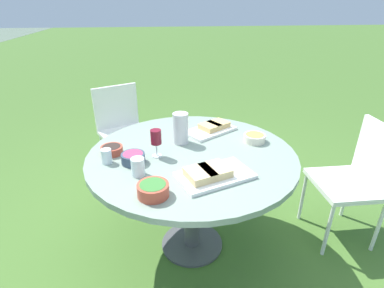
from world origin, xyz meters
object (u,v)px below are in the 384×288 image
object	(u,v)px
water_pitcher	(181,128)
wine_glass	(156,138)
dining_table	(192,166)
chair_near_left	(122,125)
chair_far_back	(358,175)

from	to	relation	value
water_pitcher	wine_glass	xyz separation A→B (m)	(-0.18, 0.16, 0.02)
water_pitcher	dining_table	bearing A→B (deg)	-159.60
chair_near_left	wine_glass	world-z (taller)	wine_glass
chair_near_left	chair_far_back	size ratio (longest dim) A/B	1.00
chair_near_left	wine_glass	distance (m)	1.26
dining_table	wine_glass	size ratio (longest dim) A/B	7.52
chair_near_left	wine_glass	size ratio (longest dim) A/B	5.10
dining_table	chair_near_left	size ratio (longest dim) A/B	1.48
dining_table	chair_near_left	bearing A→B (deg)	26.50
chair_near_left	chair_far_back	bearing A→B (deg)	-123.21
dining_table	chair_near_left	xyz separation A→B (m)	(1.13, 0.56, -0.14)
dining_table	chair_near_left	distance (m)	1.27
dining_table	wine_glass	xyz separation A→B (m)	(-0.02, 0.22, 0.22)
chair_far_back	water_pitcher	distance (m)	1.29
dining_table	water_pitcher	xyz separation A→B (m)	(0.16, 0.06, 0.20)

